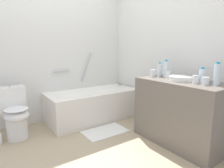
{
  "coord_description": "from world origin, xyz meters",
  "views": [
    {
      "loc": [
        -0.9,
        -1.92,
        1.21
      ],
      "look_at": [
        0.54,
        0.17,
        0.74
      ],
      "focal_mm": 30.32,
      "sensor_mm": 36.0,
      "label": 1
    }
  ],
  "objects_px": {
    "sink_faucet": "(189,77)",
    "water_bottle_1": "(159,70)",
    "drinking_glass_1": "(168,75)",
    "bath_mat": "(105,131)",
    "bathtub": "(93,104)",
    "water_bottle_2": "(217,74)",
    "drinking_glass_2": "(195,79)",
    "drinking_glass_3": "(153,73)",
    "drinking_glass_0": "(205,81)",
    "toilet": "(15,114)",
    "sink_basin": "(181,78)",
    "water_bottle_3": "(202,76)",
    "water_bottle_0": "(166,69)"
  },
  "relations": [
    {
      "from": "water_bottle_2",
      "to": "water_bottle_3",
      "type": "xyz_separation_m",
      "value": [
        0.0,
        0.17,
        -0.03
      ]
    },
    {
      "from": "sink_faucet",
      "to": "drinking_glass_3",
      "type": "xyz_separation_m",
      "value": [
        -0.21,
        0.45,
        0.02
      ]
    },
    {
      "from": "drinking_glass_0",
      "to": "toilet",
      "type": "bearing_deg",
      "value": 135.31
    },
    {
      "from": "sink_basin",
      "to": "drinking_glass_0",
      "type": "distance_m",
      "value": 0.33
    },
    {
      "from": "sink_basin",
      "to": "sink_faucet",
      "type": "height_order",
      "value": "sink_faucet"
    },
    {
      "from": "water_bottle_2",
      "to": "drinking_glass_0",
      "type": "height_order",
      "value": "water_bottle_2"
    },
    {
      "from": "sink_basin",
      "to": "water_bottle_2",
      "type": "height_order",
      "value": "water_bottle_2"
    },
    {
      "from": "toilet",
      "to": "bath_mat",
      "type": "relative_size",
      "value": 1.11
    },
    {
      "from": "bathtub",
      "to": "drinking_glass_1",
      "type": "relative_size",
      "value": 15.58
    },
    {
      "from": "drinking_glass_2",
      "to": "drinking_glass_3",
      "type": "distance_m",
      "value": 0.66
    },
    {
      "from": "drinking_glass_2",
      "to": "bathtub",
      "type": "bearing_deg",
      "value": 106.05
    },
    {
      "from": "drinking_glass_2",
      "to": "bath_mat",
      "type": "height_order",
      "value": "drinking_glass_2"
    },
    {
      "from": "water_bottle_1",
      "to": "drinking_glass_0",
      "type": "bearing_deg",
      "value": -94.48
    },
    {
      "from": "sink_faucet",
      "to": "water_bottle_1",
      "type": "xyz_separation_m",
      "value": [
        -0.14,
        0.39,
        0.07
      ]
    },
    {
      "from": "water_bottle_1",
      "to": "drinking_glass_0",
      "type": "distance_m",
      "value": 0.71
    },
    {
      "from": "bathtub",
      "to": "drinking_glass_1",
      "type": "bearing_deg",
      "value": -66.86
    },
    {
      "from": "water_bottle_1",
      "to": "drinking_glass_3",
      "type": "height_order",
      "value": "water_bottle_1"
    },
    {
      "from": "drinking_glass_1",
      "to": "bath_mat",
      "type": "relative_size",
      "value": 0.16
    },
    {
      "from": "sink_faucet",
      "to": "drinking_glass_2",
      "type": "height_order",
      "value": "drinking_glass_2"
    },
    {
      "from": "water_bottle_3",
      "to": "drinking_glass_2",
      "type": "bearing_deg",
      "value": 157.45
    },
    {
      "from": "toilet",
      "to": "drinking_glass_1",
      "type": "height_order",
      "value": "drinking_glass_1"
    },
    {
      "from": "drinking_glass_0",
      "to": "drinking_glass_3",
      "type": "bearing_deg",
      "value": 90.61
    },
    {
      "from": "bath_mat",
      "to": "sink_basin",
      "type": "bearing_deg",
      "value": -52.32
    },
    {
      "from": "bath_mat",
      "to": "water_bottle_0",
      "type": "bearing_deg",
      "value": -37.71
    },
    {
      "from": "bathtub",
      "to": "toilet",
      "type": "bearing_deg",
      "value": -178.27
    },
    {
      "from": "sink_faucet",
      "to": "water_bottle_1",
      "type": "bearing_deg",
      "value": 110.31
    },
    {
      "from": "drinking_glass_2",
      "to": "water_bottle_2",
      "type": "bearing_deg",
      "value": -69.0
    },
    {
      "from": "water_bottle_2",
      "to": "drinking_glass_2",
      "type": "height_order",
      "value": "water_bottle_2"
    },
    {
      "from": "toilet",
      "to": "drinking_glass_0",
      "type": "height_order",
      "value": "drinking_glass_0"
    },
    {
      "from": "water_bottle_1",
      "to": "drinking_glass_2",
      "type": "relative_size",
      "value": 2.23
    },
    {
      "from": "toilet",
      "to": "drinking_glass_1",
      "type": "distance_m",
      "value": 2.15
    },
    {
      "from": "bathtub",
      "to": "bath_mat",
      "type": "xyz_separation_m",
      "value": [
        -0.13,
        -0.6,
        -0.26
      ]
    },
    {
      "from": "bathtub",
      "to": "water_bottle_2",
      "type": "height_order",
      "value": "bathtub"
    },
    {
      "from": "drinking_glass_0",
      "to": "drinking_glass_3",
      "type": "distance_m",
      "value": 0.78
    },
    {
      "from": "water_bottle_0",
      "to": "drinking_glass_3",
      "type": "height_order",
      "value": "water_bottle_0"
    },
    {
      "from": "sink_faucet",
      "to": "bath_mat",
      "type": "relative_size",
      "value": 0.24
    },
    {
      "from": "drinking_glass_0",
      "to": "drinking_glass_1",
      "type": "xyz_separation_m",
      "value": [
        0.04,
        0.54,
        0.01
      ]
    },
    {
      "from": "water_bottle_0",
      "to": "drinking_glass_2",
      "type": "relative_size",
      "value": 2.6
    },
    {
      "from": "sink_basin",
      "to": "water_bottle_2",
      "type": "relative_size",
      "value": 1.14
    },
    {
      "from": "water_bottle_2",
      "to": "drinking_glass_3",
      "type": "bearing_deg",
      "value": 95.22
    },
    {
      "from": "drinking_glass_3",
      "to": "water_bottle_2",
      "type": "bearing_deg",
      "value": -84.78
    },
    {
      "from": "bathtub",
      "to": "drinking_glass_2",
      "type": "bearing_deg",
      "value": -73.95
    },
    {
      "from": "sink_basin",
      "to": "drinking_glass_0",
      "type": "height_order",
      "value": "drinking_glass_0"
    },
    {
      "from": "drinking_glass_0",
      "to": "drinking_glass_1",
      "type": "height_order",
      "value": "drinking_glass_1"
    },
    {
      "from": "sink_faucet",
      "to": "water_bottle_2",
      "type": "height_order",
      "value": "water_bottle_2"
    },
    {
      "from": "drinking_glass_1",
      "to": "bathtub",
      "type": "bearing_deg",
      "value": 113.14
    },
    {
      "from": "toilet",
      "to": "sink_faucet",
      "type": "relative_size",
      "value": 4.68
    },
    {
      "from": "water_bottle_2",
      "to": "drinking_glass_2",
      "type": "distance_m",
      "value": 0.22
    },
    {
      "from": "sink_faucet",
      "to": "drinking_glass_3",
      "type": "height_order",
      "value": "drinking_glass_3"
    },
    {
      "from": "bath_mat",
      "to": "drinking_glass_3",
      "type": "bearing_deg",
      "value": -30.76
    }
  ]
}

